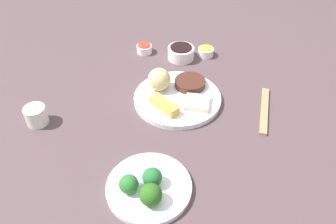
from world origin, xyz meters
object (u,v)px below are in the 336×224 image
Objects in this scene: main_plate at (178,99)px; chopsticks_pair at (264,110)px; teacup at (36,116)px; sauce_ramekin_sweet_and_sour at (144,49)px; broccoli_plate at (149,187)px; sauce_ramekin_hot_mustard at (206,52)px; soy_sauce_bowl at (181,53)px.

main_plate reaches higher than chopsticks_pair.
sauce_ramekin_sweet_and_sour is at bearing -142.07° from teacup.
sauce_ramekin_hot_mustard reaches higher than broccoli_plate.
teacup reaches higher than main_plate.
broccoli_plate is 3.31× the size of teacup.
soy_sauce_bowl is 0.45× the size of chopsticks_pair.
teacup reaches higher than chopsticks_pair.
soy_sauce_bowl is 1.56× the size of teacup.
soy_sauce_bowl is 0.09m from sauce_ramekin_hot_mustard.
main_plate is 0.28m from sauce_ramekin_hot_mustard.
teacup is (0.36, 0.28, 0.01)m from sauce_ramekin_sweet_and_sour.
broccoli_plate is 0.42m from chopsticks_pair.
sauce_ramekin_sweet_and_sour is (0.04, -0.30, 0.01)m from main_plate.
broccoli_plate is at bearing 78.57° from sauce_ramekin_sweet_and_sour.
sauce_ramekin_sweet_and_sour is at bearing -20.95° from sauce_ramekin_hot_mustard.
soy_sauce_bowl is 0.37m from chopsticks_pair.
sauce_ramekin_hot_mustard is at bearing -128.11° from main_plate.
broccoli_plate is at bearing 57.19° from sauce_ramekin_hot_mustard.
sauce_ramekin_sweet_and_sour reaches higher than broccoli_plate.
main_plate is 0.30m from sauce_ramekin_sweet_and_sour.
main_plate is at bearing 51.89° from sauce_ramekin_hot_mustard.
sauce_ramekin_hot_mustard is 0.92× the size of teacup.
chopsticks_pair is at bearing 113.78° from soy_sauce_bowl.
sauce_ramekin_hot_mustard reaches higher than main_plate.
teacup is at bearing 37.93° from sauce_ramekin_sweet_and_sour.
main_plate is 1.33× the size of broccoli_plate.
teacup is (0.40, -0.01, 0.02)m from main_plate.
soy_sauce_bowl reaches higher than broccoli_plate.
soy_sauce_bowl reaches higher than chopsticks_pair.
chopsticks_pair is at bearing 153.61° from main_plate.
teacup reaches higher than sauce_ramekin_hot_mustard.
broccoli_plate is (0.15, 0.29, -0.00)m from main_plate.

